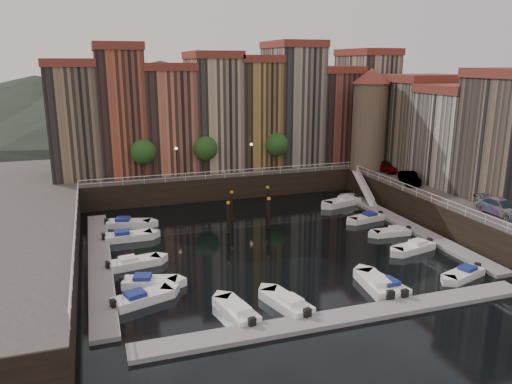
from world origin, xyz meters
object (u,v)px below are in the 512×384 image
object	(u,v)px
gangway	(364,187)
boat_left_2	(133,263)
car_b	(409,179)
boat_left_0	(142,298)
corner_tower	(369,118)
boat_left_1	(149,282)
car_c	(501,208)
mooring_pilings	(249,210)
car_a	(386,167)

from	to	relation	value
gangway	boat_left_2	xyz separation A→B (m)	(-30.49, -12.79, -1.55)
car_b	boat_left_0	bearing A→B (deg)	-138.61
corner_tower	boat_left_1	size ratio (longest dim) A/B	2.94
boat_left_2	car_b	xyz separation A→B (m)	(33.89, 8.09, 3.38)
boat_left_1	car_c	world-z (taller)	car_c
corner_tower	car_b	world-z (taller)	corner_tower
boat_left_1	boat_left_2	xyz separation A→B (m)	(-0.84, 4.44, 0.01)
mooring_pilings	boat_left_0	size ratio (longest dim) A/B	1.33
gangway	car_a	size ratio (longest dim) A/B	1.84
car_a	car_c	world-z (taller)	car_c
boat_left_0	car_a	distance (m)	41.57
boat_left_0	boat_left_2	xyz separation A→B (m)	(-0.02, 7.18, -0.00)
car_b	car_c	size ratio (longest dim) A/B	0.83
car_a	boat_left_1	bearing A→B (deg)	-154.61
gangway	car_c	bearing A→B (deg)	-76.98
boat_left_2	car_c	size ratio (longest dim) A/B	0.89
boat_left_1	car_b	size ratio (longest dim) A/B	1.04
corner_tower	boat_left_2	xyz separation A→B (m)	(-33.39, -17.29, -9.83)
mooring_pilings	boat_left_1	bearing A→B (deg)	-134.61
boat_left_0	car_a	bearing A→B (deg)	13.48
corner_tower	car_c	size ratio (longest dim) A/B	2.54
gangway	boat_left_1	bearing A→B (deg)	-149.84
boat_left_2	car_a	distance (m)	38.24
mooring_pilings	car_b	distance (m)	20.57
gangway	car_b	size ratio (longest dim) A/B	1.85
car_c	boat_left_1	bearing A→B (deg)	174.77
boat_left_0	car_c	bearing A→B (deg)	-16.36
mooring_pilings	boat_left_1	distance (m)	17.99
gangway	car_a	world-z (taller)	car_a
corner_tower	mooring_pilings	xyz separation A→B (m)	(-19.96, -8.96, -8.54)
gangway	car_c	xyz separation A→B (m)	(4.26, -18.43, 1.87)
mooring_pilings	car_a	world-z (taller)	car_a
corner_tower	boat_left_0	bearing A→B (deg)	-143.75
car_b	boat_left_1	bearing A→B (deg)	-142.11
gangway	car_c	world-z (taller)	car_c
mooring_pilings	car_a	bearing A→B (deg)	17.20
car_c	boat_left_2	bearing A→B (deg)	167.58
boat_left_0	boat_left_1	distance (m)	2.86
boat_left_1	boat_left_2	distance (m)	4.52
boat_left_2	car_a	size ratio (longest dim) A/B	1.07
corner_tower	car_c	xyz separation A→B (m)	(1.36, -22.93, -6.41)
boat_left_1	car_c	xyz separation A→B (m)	(33.92, -1.20, 3.43)
mooring_pilings	boat_left_0	bearing A→B (deg)	-130.87
boat_left_1	car_a	distance (m)	39.46
mooring_pilings	car_c	size ratio (longest dim) A/B	1.19
car_c	car_b	bearing A→B (deg)	90.38
gangway	boat_left_2	size ratio (longest dim) A/B	1.72
boat_left_0	car_b	size ratio (longest dim) A/B	1.08
mooring_pilings	boat_left_2	distance (m)	15.86
car_a	car_c	distance (m)	20.65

